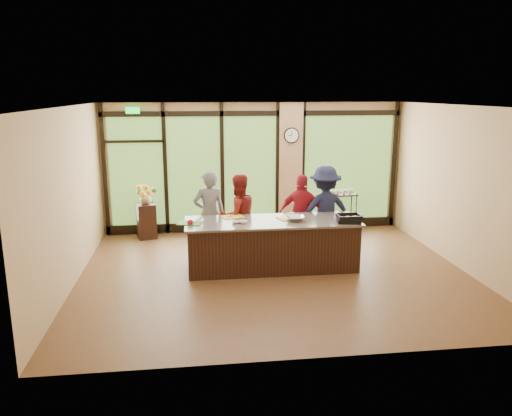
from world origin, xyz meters
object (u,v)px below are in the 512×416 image
object	(u,v)px
cook_right	(325,210)
roasting_pan	(349,220)
island_base	(272,245)
cook_left	(209,214)
flower_stand	(147,221)
bar_cart	(340,206)

from	to	relation	value
cook_right	roasting_pan	bearing A→B (deg)	94.21
roasting_pan	island_base	bearing A→B (deg)	176.53
cook_left	flower_stand	distance (m)	2.08
island_base	flower_stand	bearing A→B (deg)	137.39
roasting_pan	flower_stand	size ratio (longest dim) A/B	0.54
cook_right	bar_cart	world-z (taller)	cook_right
island_base	cook_left	distance (m)	1.45
cook_left	flower_stand	world-z (taller)	cook_left
flower_stand	bar_cart	world-z (taller)	bar_cart
island_base	cook_right	xyz separation A→B (m)	(1.19, 0.73, 0.46)
cook_right	bar_cart	size ratio (longest dim) A/B	1.81
island_base	cook_right	world-z (taller)	cook_right
island_base	bar_cart	world-z (taller)	bar_cart
cook_left	flower_stand	xyz separation A→B (m)	(-1.37, 1.50, -0.48)
island_base	flower_stand	size ratio (longest dim) A/B	3.95
cook_left	island_base	bearing A→B (deg)	135.19
flower_stand	bar_cart	size ratio (longest dim) A/B	0.79
flower_stand	bar_cart	bearing A→B (deg)	-13.93
cook_right	island_base	bearing A→B (deg)	26.19
flower_stand	roasting_pan	bearing A→B (deg)	-48.03
roasting_pan	bar_cart	distance (m)	2.71
roasting_pan	bar_cart	bearing A→B (deg)	85.44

